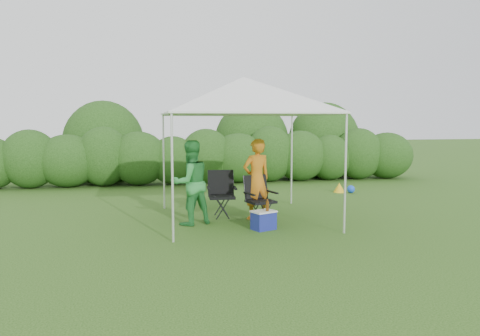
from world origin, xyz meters
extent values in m
plane|color=#38601E|center=(0.00, 0.00, 0.00)|extent=(70.00, 70.00, 0.00)
ellipsoid|color=#285119|center=(-5.18, 6.00, 0.86)|extent=(1.65, 1.40, 1.73)
cylinder|color=#382616|center=(-5.18, 6.00, 0.15)|extent=(0.12, 0.12, 0.30)
ellipsoid|color=#285119|center=(-4.15, 6.00, 0.79)|extent=(1.80, 1.53, 1.57)
cylinder|color=#382616|center=(-4.15, 6.00, 0.15)|extent=(0.12, 0.12, 0.30)
ellipsoid|color=#285119|center=(-3.11, 6.00, 0.90)|extent=(1.58, 1.34, 1.80)
cylinder|color=#382616|center=(-3.11, 6.00, 0.15)|extent=(0.12, 0.12, 0.30)
ellipsoid|color=#285119|center=(-2.07, 6.00, 0.82)|extent=(1.72, 1.47, 1.65)
cylinder|color=#382616|center=(-2.07, 6.00, 0.15)|extent=(0.12, 0.12, 0.30)
ellipsoid|color=#285119|center=(-1.04, 6.00, 0.75)|extent=(1.50, 1.28, 1.50)
cylinder|color=#382616|center=(-1.04, 6.00, 0.15)|extent=(0.12, 0.12, 0.30)
ellipsoid|color=#285119|center=(0.00, 6.00, 0.86)|extent=(1.65, 1.40, 1.73)
cylinder|color=#382616|center=(0.00, 6.00, 0.15)|extent=(0.12, 0.12, 0.30)
ellipsoid|color=#285119|center=(1.04, 6.00, 0.79)|extent=(1.80, 1.53, 1.57)
cylinder|color=#382616|center=(1.04, 6.00, 0.15)|extent=(0.12, 0.12, 0.30)
ellipsoid|color=#285119|center=(2.07, 6.00, 0.90)|extent=(1.58, 1.34, 1.80)
cylinder|color=#382616|center=(2.07, 6.00, 0.15)|extent=(0.12, 0.12, 0.30)
ellipsoid|color=#285119|center=(3.11, 6.00, 0.82)|extent=(1.72, 1.47, 1.65)
cylinder|color=#382616|center=(3.11, 6.00, 0.15)|extent=(0.12, 0.12, 0.30)
ellipsoid|color=#285119|center=(4.15, 6.00, 0.75)|extent=(1.50, 1.28, 1.50)
cylinder|color=#382616|center=(4.15, 6.00, 0.15)|extent=(0.12, 0.12, 0.30)
ellipsoid|color=#285119|center=(5.18, 6.00, 0.86)|extent=(1.65, 1.40, 1.73)
cylinder|color=#382616|center=(5.18, 6.00, 0.15)|extent=(0.12, 0.12, 0.30)
ellipsoid|color=#285119|center=(6.22, 6.00, 0.79)|extent=(1.80, 1.53, 1.57)
cylinder|color=#382616|center=(6.22, 6.00, 0.15)|extent=(0.12, 0.12, 0.30)
cylinder|color=silver|center=(-1.50, -1.00, 1.05)|extent=(0.04, 0.04, 2.10)
cylinder|color=silver|center=(1.50, -1.00, 1.05)|extent=(0.04, 0.04, 2.10)
cylinder|color=silver|center=(-1.50, 2.00, 1.05)|extent=(0.04, 0.04, 2.10)
cylinder|color=silver|center=(1.50, 2.00, 1.05)|extent=(0.04, 0.04, 2.10)
cube|color=white|center=(0.00, 0.50, 2.12)|extent=(3.10, 3.10, 0.03)
pyramid|color=white|center=(0.00, 0.50, 2.48)|extent=(3.10, 3.10, 0.70)
cube|color=black|center=(0.29, 0.22, 0.40)|extent=(0.59, 0.57, 0.05)
cube|color=black|center=(0.24, 0.42, 0.66)|extent=(0.51, 0.26, 0.47)
cube|color=black|center=(0.04, 0.15, 0.57)|extent=(0.15, 0.42, 0.03)
cube|color=black|center=(0.54, 0.28, 0.57)|extent=(0.15, 0.42, 0.03)
cylinder|color=black|center=(0.14, -0.04, 0.20)|extent=(0.02, 0.02, 0.40)
cylinder|color=black|center=(0.55, 0.07, 0.20)|extent=(0.02, 0.02, 0.40)
cylinder|color=black|center=(0.04, 0.37, 0.20)|extent=(0.02, 0.02, 0.40)
cylinder|color=black|center=(0.44, 0.47, 0.20)|extent=(0.02, 0.02, 0.40)
cube|color=black|center=(-0.39, 0.80, 0.42)|extent=(0.56, 0.52, 0.05)
cube|color=black|center=(-0.37, 1.02, 0.70)|extent=(0.53, 0.19, 0.50)
cube|color=black|center=(-0.66, 0.82, 0.60)|extent=(0.09, 0.44, 0.03)
cube|color=black|center=(-0.12, 0.77, 0.60)|extent=(0.09, 0.44, 0.03)
cylinder|color=black|center=(-0.62, 0.59, 0.21)|extent=(0.02, 0.02, 0.42)
cylinder|color=black|center=(-0.19, 0.56, 0.21)|extent=(0.02, 0.02, 0.42)
cylinder|color=black|center=(-0.59, 1.03, 0.21)|extent=(0.02, 0.02, 0.42)
cylinder|color=black|center=(-0.15, 1.00, 0.21)|extent=(0.02, 0.02, 0.42)
imported|color=#C36C16|center=(0.26, 0.47, 0.81)|extent=(0.67, 0.53, 1.62)
imported|color=#2E8E3E|center=(-1.08, 0.25, 0.81)|extent=(0.95, 0.86, 1.61)
cube|color=navy|center=(0.17, -0.45, 0.16)|extent=(0.47, 0.41, 0.32)
cube|color=silver|center=(0.17, -0.45, 0.33)|extent=(0.50, 0.44, 0.03)
cylinder|color=#592D0C|center=(0.23, -0.49, 0.46)|extent=(0.06, 0.06, 0.22)
cone|color=gold|center=(3.35, 3.40, 0.13)|extent=(0.32, 0.32, 0.26)
sphere|color=blue|center=(3.61, 3.22, 0.11)|extent=(0.21, 0.21, 0.21)
camera|label=1|loc=(-1.97, -8.56, 1.99)|focal=35.00mm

